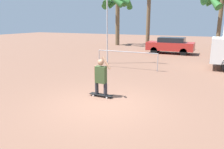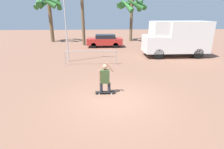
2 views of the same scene
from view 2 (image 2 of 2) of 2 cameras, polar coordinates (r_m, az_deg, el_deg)
ground_plane at (r=7.91m, az=1.15°, el=-8.25°), size 80.00×80.00×0.00m
skateboard at (r=8.48m, az=-2.24°, el=-5.79°), size 0.95×0.24×0.09m
person_skateboarder at (r=8.18m, az=-2.31°, el=-0.82°), size 0.71×0.23×1.50m
camper_van at (r=16.93m, az=20.46°, el=11.22°), size 5.60×2.27×3.11m
parked_car_red at (r=20.99m, az=-2.40°, el=11.06°), size 4.11×1.79×1.45m
palm_tree_near_van at (r=26.07m, az=6.35°, el=21.75°), size 4.25×4.37×6.08m
palm_tree_far_left at (r=26.49m, az=-19.97°, el=20.92°), size 4.11×4.15×6.30m
flagpole at (r=14.30m, az=-14.72°, el=18.46°), size 1.17×0.12×6.38m
plaza_railing_segment at (r=13.23m, az=-6.96°, el=6.88°), size 3.86×0.05×1.08m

